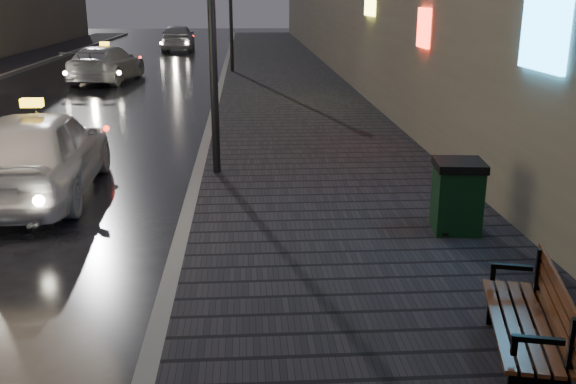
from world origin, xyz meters
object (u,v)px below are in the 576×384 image
bench (534,321)px  taxi_near (38,152)px  car_far (178,37)px  trash_bin (457,195)px  taxi_mid (106,64)px

bench → taxi_near: bearing=149.9°
taxi_near → car_far: size_ratio=0.97×
taxi_near → car_far: bearing=-91.0°
trash_bin → taxi_mid: 19.21m
trash_bin → taxi_mid: size_ratio=0.21×
trash_bin → taxi_mid: taxi_mid is taller
bench → car_far: bearing=114.8°
taxi_mid → car_far: (1.40, 14.00, 0.10)m
taxi_mid → trash_bin: bearing=123.2°
taxi_mid → car_far: car_far is taller
trash_bin → car_far: car_far is taller
bench → taxi_mid: bearing=125.0°
taxi_near → taxi_mid: taxi_near is taller
trash_bin → car_far: bearing=108.5°
bench → trash_bin: size_ratio=1.76×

